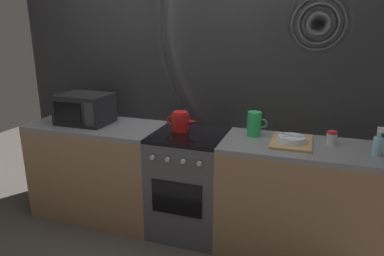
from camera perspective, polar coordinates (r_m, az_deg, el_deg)
ground_plane at (r=3.31m, az=-0.43°, el=-15.92°), size 8.00×8.00×0.00m
back_wall at (r=3.15m, az=1.49°, el=5.99°), size 3.60×0.05×2.40m
counter_left at (r=3.47m, az=-14.69°, el=-6.51°), size 1.20×0.60×0.90m
stove_unit at (r=3.09m, az=-0.45°, el=-8.89°), size 0.60×0.63×0.90m
counter_right at (r=2.95m, az=16.60°, el=-10.95°), size 1.20×0.60×0.90m
microwave at (r=3.35m, az=-16.97°, el=3.00°), size 0.46×0.35×0.27m
kettle at (r=2.98m, az=-1.84°, el=1.06°), size 0.28×0.15×0.17m
pitcher at (r=2.88m, az=10.04°, el=0.66°), size 0.16×0.11×0.20m
dish_pile at (r=2.79m, az=15.81°, el=-1.95°), size 0.30×0.40×0.07m
spice_jar at (r=2.85m, az=21.66°, el=-1.51°), size 0.08×0.08×0.10m
spray_bottle at (r=2.74m, az=27.86°, el=-2.39°), size 0.08×0.06×0.20m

